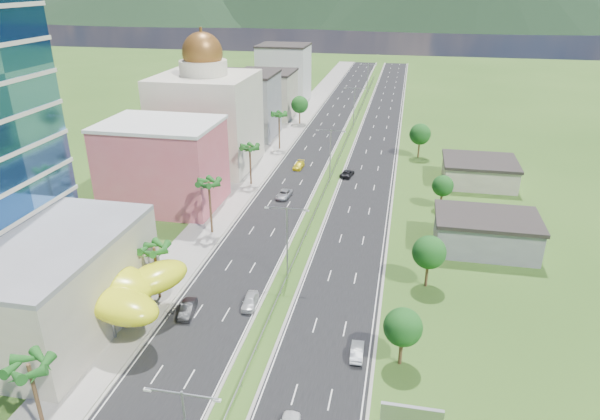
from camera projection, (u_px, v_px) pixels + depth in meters
The scene contains 35 objects.
ground at pixel (270, 320), 66.03m from camera, with size 500.00×500.00×0.00m, color #2D5119.
road_left at pixel (324, 130), 148.22m from camera, with size 11.00×260.00×0.04m, color black.
road_right at pixel (379, 133), 145.50m from camera, with size 11.00×260.00×0.04m, color black.
sidewalk_left at pixel (291, 128), 149.93m from camera, with size 7.00×260.00×0.12m, color gray.
median_guardrail at pixel (343, 148), 130.44m from camera, with size 0.10×216.06×0.76m.
streetlight_median_b at pixel (287, 236), 72.31m from camera, with size 6.04×0.25×11.00m.
streetlight_median_c at pixel (330, 150), 108.24m from camera, with size 6.04×0.25×11.00m.
streetlight_median_d at pixel (354, 103), 148.66m from camera, with size 6.04×0.25×11.00m.
streetlight_median_e at pixel (368, 76), 189.07m from camera, with size 6.04×0.25×11.00m.
lime_canopy at pixel (99, 285), 64.08m from camera, with size 18.00×15.00×7.40m.
pink_shophouse at pixel (163, 166), 96.86m from camera, with size 20.00×15.00×15.00m, color #C85260.
domed_building at pixel (207, 115), 115.98m from camera, with size 20.00×20.00×28.70m.
midrise_grey at pixel (245, 106), 139.59m from camera, with size 16.00×15.00×16.00m, color slate.
midrise_beige at pixel (267, 95), 159.95m from camera, with size 16.00×15.00×13.00m, color #A39986.
midrise_white at pixel (284, 74), 179.61m from camera, with size 16.00×15.00×18.00m, color silver.
shed_near at pixel (485, 234), 82.40m from camera, with size 15.00×10.00×5.00m, color slate.
shed_far at pixel (479, 173), 109.10m from camera, with size 14.00×12.00×4.40m, color #A39986.
palm_tree_a at pixel (29, 369), 45.88m from camera, with size 3.60×3.60×9.10m.
palm_tree_b at pixel (154, 250), 67.82m from camera, with size 3.60×3.60×8.10m.
palm_tree_c at pixel (209, 185), 85.21m from camera, with size 3.60×3.60×9.60m.
palm_tree_d at pixel (250, 149), 106.25m from camera, with size 3.60×3.60×8.60m.
palm_tree_e at pixel (279, 116), 128.40m from camera, with size 3.60×3.60×9.40m.
leafy_tree_lfar at pixel (300, 105), 151.94m from camera, with size 4.90×4.90×8.05m.
leafy_tree_ra at pixel (403, 327), 56.72m from camera, with size 4.20×4.20×6.90m.
leafy_tree_rb at pixel (429, 252), 71.29m from camera, with size 4.55×4.55×7.47m.
leafy_tree_rc at pixel (443, 186), 96.21m from camera, with size 3.85×3.85×6.33m.
leafy_tree_rd at pixel (420, 134), 123.40m from camera, with size 4.90×4.90×8.05m.
mountain_ridge at pixel (468, 26), 459.29m from camera, with size 860.00×140.00×90.00m, color black, non-canonical shape.
car_white_near_left at pixel (250, 301), 68.48m from camera, with size 1.75×4.35×1.48m, color silver.
car_dark_left at pixel (188, 309), 66.87m from camera, with size 1.58×4.54×1.49m, color black.
car_silver_mid_left at pixel (284, 194), 102.32m from camera, with size 2.28×4.95×1.38m, color #929398.
car_yellow_far_left at pixel (299, 165), 118.02m from camera, with size 1.90×4.68×1.36m, color yellow.
car_silver_right at pixel (357, 351), 59.44m from camera, with size 1.40×4.02×1.32m, color #B4B7BC.
car_dark_far_right at pixel (347, 173), 113.32m from camera, with size 2.22×4.82×1.34m, color black.
motorcycle at pixel (170, 312), 66.36m from camera, with size 0.64×2.13×1.36m, color black.
Camera 1 is at (14.59, -53.22, 38.91)m, focal length 32.00 mm.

